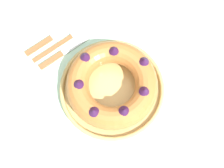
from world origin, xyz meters
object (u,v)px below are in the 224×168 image
serving_knife (51,38)px  fork (64,41)px  bundt_cake (112,84)px  cake_knife (61,54)px  serving_dish (112,88)px

serving_knife → fork: bearing=42.9°
bundt_cake → cake_knife: (-0.18, -0.06, -0.05)m
bundt_cake → serving_knife: size_ratio=1.21×
bundt_cake → cake_knife: bearing=-163.0°
fork → serving_knife: 0.04m
serving_dish → serving_knife: 0.25m
serving_knife → cake_knife: bearing=-1.0°
fork → serving_knife: (-0.03, -0.03, 0.00)m
serving_knife → serving_dish: bearing=12.8°
serving_dish → serving_knife: serving_dish is taller
serving_dish → serving_knife: (-0.25, -0.05, -0.01)m
bundt_cake → cake_knife: bundt_cake is taller
bundt_cake → serving_knife: bundt_cake is taller
bundt_cake → fork: (-0.21, -0.02, -0.05)m
fork → serving_knife: serving_knife is taller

